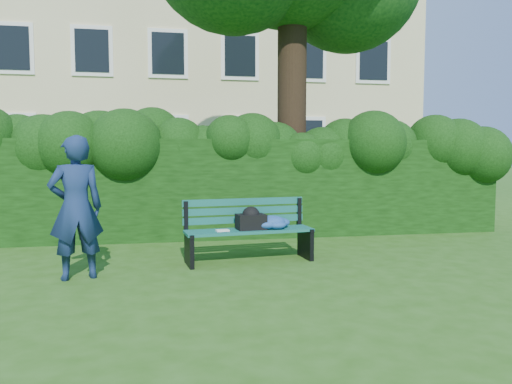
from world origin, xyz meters
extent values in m
plane|color=#295513|center=(0.00, 0.00, 0.00)|extent=(80.00, 80.00, 0.00)
cube|color=#C8BD86|center=(0.00, 14.00, 6.00)|extent=(16.00, 8.00, 12.00)
cube|color=white|center=(-6.00, 9.98, 2.00)|extent=(1.30, 0.08, 1.60)
cube|color=black|center=(-6.00, 9.94, 2.00)|extent=(1.05, 0.04, 1.35)
cube|color=white|center=(-3.60, 9.98, 2.00)|extent=(1.30, 0.08, 1.60)
cube|color=black|center=(-3.60, 9.94, 2.00)|extent=(1.05, 0.04, 1.35)
cube|color=white|center=(-1.20, 9.98, 2.00)|extent=(1.30, 0.08, 1.60)
cube|color=black|center=(-1.20, 9.94, 2.00)|extent=(1.05, 0.04, 1.35)
cube|color=white|center=(1.20, 9.98, 2.00)|extent=(1.30, 0.08, 1.60)
cube|color=black|center=(1.20, 9.94, 2.00)|extent=(1.05, 0.04, 1.35)
cube|color=white|center=(3.60, 9.98, 2.00)|extent=(1.30, 0.08, 1.60)
cube|color=black|center=(3.60, 9.94, 2.00)|extent=(1.05, 0.04, 1.35)
cube|color=white|center=(6.00, 9.98, 2.00)|extent=(1.30, 0.08, 1.60)
cube|color=black|center=(6.00, 9.94, 2.00)|extent=(1.05, 0.04, 1.35)
cube|color=white|center=(-6.00, 9.98, 4.80)|extent=(1.30, 0.08, 1.60)
cube|color=black|center=(-6.00, 9.94, 4.80)|extent=(1.05, 0.04, 1.35)
cube|color=white|center=(-3.60, 9.98, 4.80)|extent=(1.30, 0.08, 1.60)
cube|color=black|center=(-3.60, 9.94, 4.80)|extent=(1.05, 0.04, 1.35)
cube|color=white|center=(-1.20, 9.98, 4.80)|extent=(1.30, 0.08, 1.60)
cube|color=black|center=(-1.20, 9.94, 4.80)|extent=(1.05, 0.04, 1.35)
cube|color=white|center=(1.20, 9.98, 4.80)|extent=(1.30, 0.08, 1.60)
cube|color=black|center=(1.20, 9.94, 4.80)|extent=(1.05, 0.04, 1.35)
cube|color=white|center=(3.60, 9.98, 4.80)|extent=(1.30, 0.08, 1.60)
cube|color=black|center=(3.60, 9.94, 4.80)|extent=(1.05, 0.04, 1.35)
cube|color=white|center=(6.00, 9.98, 4.80)|extent=(1.30, 0.08, 1.60)
cube|color=black|center=(6.00, 9.94, 4.80)|extent=(1.05, 0.04, 1.35)
cube|color=black|center=(0.00, 2.20, 0.90)|extent=(10.00, 1.00, 1.80)
cylinder|color=black|center=(1.11, 2.67, 2.80)|extent=(0.57, 0.57, 5.60)
cube|color=#0E4A3C|center=(-0.20, -0.24, 0.45)|extent=(1.83, 0.31, 0.04)
cube|color=#0E4A3C|center=(-0.21, -0.12, 0.45)|extent=(1.83, 0.31, 0.04)
cube|color=#0E4A3C|center=(-0.23, 0.00, 0.45)|extent=(1.83, 0.31, 0.04)
cube|color=#0E4A3C|center=(-0.24, 0.12, 0.45)|extent=(1.83, 0.31, 0.04)
cube|color=#0E4A3C|center=(-0.25, 0.20, 0.58)|extent=(1.83, 0.24, 0.10)
cube|color=#0E4A3C|center=(-0.25, 0.21, 0.71)|extent=(1.83, 0.24, 0.10)
cube|color=#0E4A3C|center=(-0.25, 0.22, 0.84)|extent=(1.83, 0.24, 0.10)
cube|color=black|center=(-1.08, -0.16, 0.22)|extent=(0.12, 0.50, 0.44)
cube|color=black|center=(-1.11, 0.10, 0.65)|extent=(0.07, 0.07, 0.45)
cube|color=black|center=(-1.08, -0.21, 0.44)|extent=(0.11, 0.42, 0.05)
cube|color=black|center=(0.64, 0.04, 0.22)|extent=(0.12, 0.50, 0.44)
cube|color=black|center=(0.61, 0.30, 0.65)|extent=(0.07, 0.07, 0.45)
cube|color=black|center=(0.65, -0.01, 0.44)|extent=(0.11, 0.42, 0.05)
cube|color=white|center=(-0.62, -0.16, 0.48)|extent=(0.19, 0.15, 0.02)
cube|color=black|center=(-0.20, -0.06, 0.58)|extent=(0.43, 0.34, 0.22)
imported|color=navy|center=(-2.48, -0.61, 0.89)|extent=(0.74, 0.59, 1.78)
camera|label=1|loc=(-1.42, -7.01, 1.58)|focal=35.00mm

